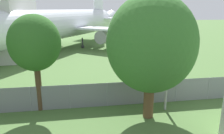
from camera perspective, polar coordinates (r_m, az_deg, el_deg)
perimeter_fence at (r=15.24m, az=-1.32°, el=-7.20°), size 56.07×0.07×1.70m
airplane at (r=38.33m, az=-12.37°, el=10.87°), size 28.69×36.46×13.45m
tree_left_of_cabin at (r=14.53m, az=-19.53°, el=5.81°), size 3.24×3.24×6.32m
tree_behind_benches at (r=12.89m, az=10.20°, el=5.94°), size 5.24×5.24×7.54m
light_mast at (r=14.15m, az=14.76°, el=5.96°), size 0.44×0.44×7.32m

